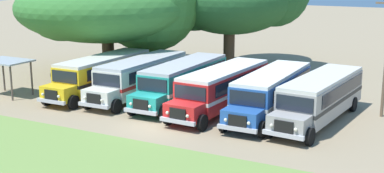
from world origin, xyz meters
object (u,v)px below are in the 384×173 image
secondary_tree (116,2)px  waiting_shelter (6,64)px  parked_bus_slot_4 (271,91)px  parked_bus_slot_1 (141,75)px  parked_bus_slot_0 (102,73)px  parked_bus_slot_2 (183,80)px  parked_bus_slot_5 (320,96)px  parked_bus_slot_3 (223,87)px

secondary_tree → waiting_shelter: bearing=-97.8°
parked_bus_slot_4 → parked_bus_slot_1: bearing=-91.7°
parked_bus_slot_4 → secondary_tree: (-17.80, 7.51, 4.81)m
parked_bus_slot_1 → waiting_shelter: (-9.06, -4.62, 0.87)m
parked_bus_slot_0 → secondary_tree: (-4.21, 7.81, 4.81)m
parked_bus_slot_0 → parked_bus_slot_2: size_ratio=1.00×
parked_bus_slot_1 → parked_bus_slot_5: same height
parked_bus_slot_3 → parked_bus_slot_5: bearing=96.8°
parked_bus_slot_4 → secondary_tree: size_ratio=0.61×
parked_bus_slot_0 → secondary_tree: 10.09m
parked_bus_slot_0 → parked_bus_slot_3: 10.23m
secondary_tree → waiting_shelter: (-1.63, -11.90, -3.94)m
parked_bus_slot_2 → parked_bus_slot_4: 6.86m
parked_bus_slot_1 → secondary_tree: 11.46m
parked_bus_slot_0 → parked_bus_slot_4: size_ratio=1.00×
parked_bus_slot_2 → secondary_tree: bearing=-124.0°
parked_bus_slot_2 → secondary_tree: size_ratio=0.61×
waiting_shelter → parked_bus_slot_1: bearing=27.0°
parked_bus_slot_5 → secondary_tree: size_ratio=0.61×
parked_bus_slot_0 → parked_bus_slot_3: same height
parked_bus_slot_3 → parked_bus_slot_1: bearing=-91.9°
waiting_shelter → parked_bus_slot_0: bearing=34.9°
waiting_shelter → parked_bus_slot_3: bearing=14.1°
parked_bus_slot_1 → parked_bus_slot_3: (7.02, -0.57, 0.00)m
parked_bus_slot_0 → parked_bus_slot_1: 3.25m
parked_bus_slot_0 → parked_bus_slot_4: (13.58, 0.30, 0.00)m
parked_bus_slot_3 → parked_bus_slot_4: size_ratio=1.00×
parked_bus_slot_4 → parked_bus_slot_5: bearing=92.0°
parked_bus_slot_0 → parked_bus_slot_3: size_ratio=1.00×
parked_bus_slot_2 → parked_bus_slot_4: size_ratio=1.00×
parked_bus_slot_2 → parked_bus_slot_0: bearing=-84.9°
parked_bus_slot_0 → secondary_tree: bearing=-152.2°
parked_bus_slot_5 → parked_bus_slot_1: bearing=-85.5°
waiting_shelter → secondary_tree: bearing=82.2°
parked_bus_slot_0 → secondary_tree: secondary_tree is taller
parked_bus_slot_1 → parked_bus_slot_5: 13.57m
parked_bus_slot_1 → secondary_tree: (-7.42, 7.28, 4.81)m
parked_bus_slot_3 → parked_bus_slot_4: (3.35, 0.33, 0.00)m
parked_bus_slot_2 → parked_bus_slot_5: same height
parked_bus_slot_1 → parked_bus_slot_3: size_ratio=1.00×
parked_bus_slot_5 → secondary_tree: secondary_tree is taller
parked_bus_slot_3 → parked_bus_slot_2: bearing=-99.5°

